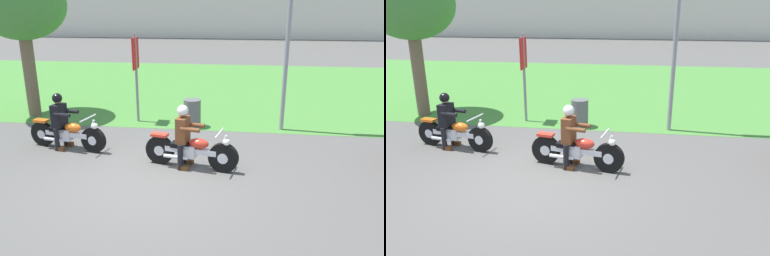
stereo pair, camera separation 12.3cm
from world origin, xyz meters
TOP-DOWN VIEW (x-y plane):
  - ground at (0.00, 0.00)m, footprint 120.00×120.00m
  - grass_verge at (0.00, 9.29)m, footprint 60.00×12.00m
  - motorcycle_lead at (0.75, 0.73)m, footprint 2.09×0.72m
  - rider_lead at (0.58, 0.77)m, footprint 0.61×0.53m
  - motorcycle_follow at (-2.41, 1.46)m, footprint 2.08×0.72m
  - rider_follow at (-2.57, 1.49)m, footprint 0.61×0.53m
  - tree_roadside at (-4.74, 4.11)m, footprint 2.61×2.61m
  - streetlight_pole at (3.07, 3.68)m, footprint 0.96×0.20m
  - trash_can at (0.40, 3.63)m, footprint 0.49×0.49m
  - sign_banner at (-1.30, 3.93)m, footprint 0.08×0.60m

SIDE VIEW (x-z plane):
  - ground at x=0.00m, z-range 0.00..0.00m
  - grass_verge at x=0.00m, z-range 0.00..0.01m
  - motorcycle_follow at x=-2.41m, z-range -0.05..0.82m
  - motorcycle_lead at x=0.75m, z-range -0.05..0.84m
  - trash_can at x=0.40m, z-range 0.00..0.81m
  - rider_follow at x=-2.57m, z-range 0.12..1.51m
  - rider_lead at x=0.58m, z-range 0.12..1.52m
  - sign_banner at x=-1.30m, z-range 0.42..3.02m
  - tree_roadside at x=-4.74m, z-range 1.13..5.58m
  - streetlight_pole at x=3.07m, z-range 0.70..6.04m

